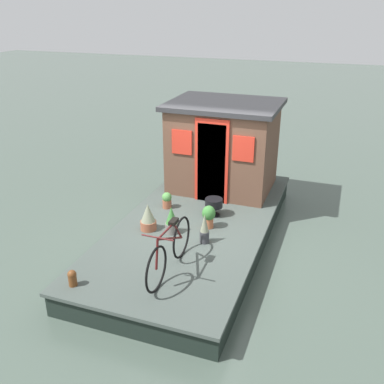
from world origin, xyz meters
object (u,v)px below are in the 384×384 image
Objects in this scene: bicycle at (170,250)px; potted_plant_lavender at (209,216)px; houseboat_cabin at (223,146)px; potted_plant_sage at (148,218)px; potted_plant_succulent at (167,200)px; potted_plant_rosemary at (171,221)px; potted_plant_fern at (205,229)px; charcoal_grill at (214,204)px; mooring_bollard at (72,277)px.

bicycle is 3.82× the size of potted_plant_lavender.
potted_plant_sage is at bearing 163.80° from houseboat_cabin.
potted_plant_rosemary is at bearing -152.39° from potted_plant_succulent.
potted_plant_lavender is 0.57m from potted_plant_fern.
potted_plant_sage is at bearing 94.21° from potted_plant_rosemary.
potted_plant_sage is 1.43× the size of charcoal_grill.
potted_plant_rosemary is 1.17× the size of potted_plant_lavender.
potted_plant_lavender is 1.13m from potted_plant_sage.
bicycle reaches higher than potted_plant_rosemary.
bicycle reaches higher than charcoal_grill.
houseboat_cabin is at bearing -16.20° from potted_plant_sage.
bicycle is 5.02× the size of potted_plant_succulent.
houseboat_cabin is 2.56m from potted_plant_rosemary.
potted_plant_lavender is at bearing 10.57° from potted_plant_fern.
potted_plant_fern is 1.09m from charcoal_grill.
bicycle reaches higher than potted_plant_sage.
charcoal_grill is (2.13, -0.05, -0.13)m from bicycle.
houseboat_cabin is 1.68m from charcoal_grill.
potted_plant_rosemary is at bearing 151.26° from charcoal_grill.
charcoal_grill reaches higher than mooring_bollard.
bicycle reaches higher than potted_plant_lavender.
potted_plant_sage is (-0.46, 1.04, -0.00)m from potted_plant_lavender.
houseboat_cabin is 3.68m from bicycle.
houseboat_cabin reaches higher than potted_plant_rosemary.
potted_plant_lavender is 1.24× the size of charcoal_grill.
potted_plant_rosemary is (1.19, 0.47, -0.14)m from bicycle.
houseboat_cabin reaches higher than potted_plant_fern.
potted_plant_succulent is 2.99m from mooring_bollard.
houseboat_cabin is 4.29× the size of potted_plant_fern.
potted_plant_succulent is 0.94× the size of charcoal_grill.
potted_plant_fern reaches higher than potted_plant_rosemary.
charcoal_grill is at bearing 8.77° from potted_plant_fern.
mooring_bollard is at bearing 174.82° from potted_plant_succulent.
potted_plant_sage is at bearing 135.11° from charcoal_grill.
charcoal_grill is (0.52, 0.06, 0.01)m from potted_plant_lavender.
houseboat_cabin is 2.70m from potted_plant_fern.
mooring_bollard is (-0.84, 1.23, -0.25)m from bicycle.
potted_plant_fern reaches higher than charcoal_grill.
potted_plant_succulent is (0.99, 0.04, -0.07)m from potted_plant_sage.
potted_plant_lavender reaches higher than potted_plant_succulent.
potted_plant_fern is at bearing -169.43° from potted_plant_lavender.
potted_plant_fern is (1.06, -0.22, -0.13)m from bicycle.
charcoal_grill is at bearing -90.44° from potted_plant_succulent.
bicycle reaches higher than potted_plant_fern.
potted_plant_succulent is at bearing 27.61° from potted_plant_rosemary.
mooring_bollard is (-2.98, 0.27, -0.03)m from potted_plant_succulent.
bicycle is (-3.62, -0.21, -0.60)m from houseboat_cabin.
potted_plant_lavender is 0.86× the size of potted_plant_sage.
potted_plant_fern is at bearing -171.23° from charcoal_grill.
houseboat_cabin reaches higher than mooring_bollard.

